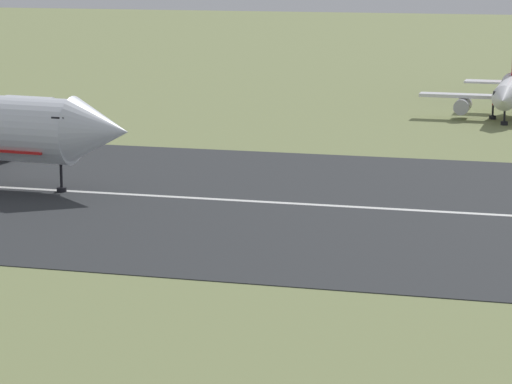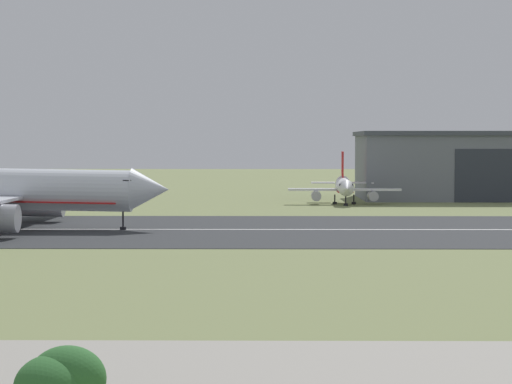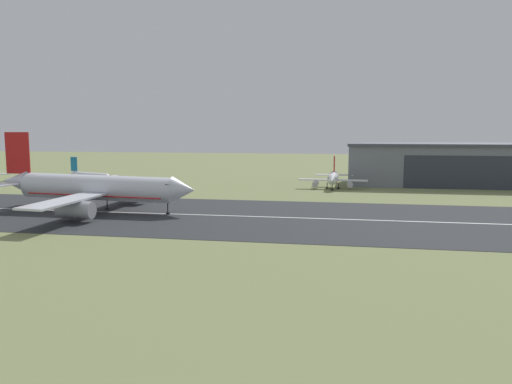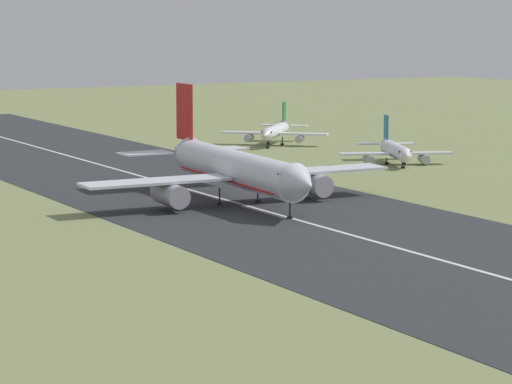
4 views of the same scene
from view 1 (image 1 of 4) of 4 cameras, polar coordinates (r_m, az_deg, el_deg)
The scene contains 3 objects.
runway_strip at distance 99.58m, azimuth -0.40°, elevation -0.44°, with size 443.69×47.86×0.06m, color #2B2D30.
runway_centreline at distance 99.57m, azimuth -0.40°, elevation -0.42°, with size 399.32×0.70×0.01m, color silver.
airplane_parked_west at distance 149.69m, azimuth 11.80°, elevation 4.57°, with size 21.32×17.67×9.90m.
Camera 1 is at (25.99, 14.11, 20.63)m, focal length 85.00 mm.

